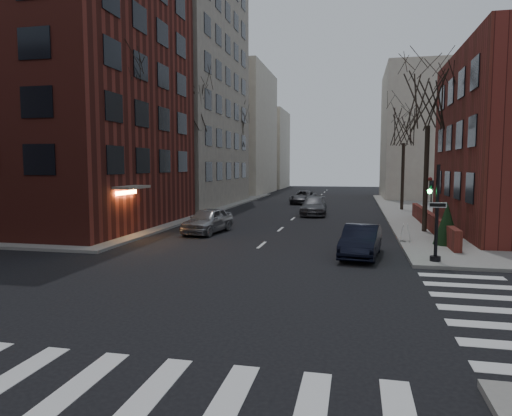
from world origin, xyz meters
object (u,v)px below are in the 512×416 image
at_px(traffic_signal, 435,219).
at_px(sandwich_board, 405,232).
at_px(tree_left_c, 236,131).
at_px(car_lane_gray, 314,206).
at_px(tree_right_b, 404,126).
at_px(car_lane_silver, 208,220).
at_px(tree_right_a, 429,99).
at_px(tree_left_a, 122,91).
at_px(tree_left_b, 193,108).
at_px(parked_sedan, 361,241).
at_px(evergreen_shrub, 447,224).
at_px(car_lane_far, 304,197).
at_px(streetlamp_far, 245,164).
at_px(streetlamp_near, 183,164).

height_order(traffic_signal, sandwich_board, traffic_signal).
relative_size(tree_left_c, car_lane_gray, 1.91).
relative_size(tree_right_b, car_lane_gray, 1.80).
height_order(car_lane_silver, sandwich_board, car_lane_silver).
bearing_deg(car_lane_silver, sandwich_board, 0.70).
bearing_deg(tree_right_a, tree_left_a, -167.20).
bearing_deg(tree_left_b, tree_right_a, -24.44).
height_order(tree_left_a, car_lane_silver, tree_left_a).
xyz_separation_m(tree_left_a, tree_left_c, (0.00, 26.00, -0.44)).
height_order(tree_left_b, tree_right_b, tree_left_b).
distance_m(car_lane_gray, sandwich_board, 14.25).
bearing_deg(parked_sedan, car_lane_gray, 109.16).
bearing_deg(evergreen_shrub, car_lane_far, 111.83).
bearing_deg(sandwich_board, evergreen_shrub, -15.99).
relative_size(tree_left_b, parked_sedan, 2.49).
xyz_separation_m(streetlamp_far, car_lane_gray, (9.52, -15.03, -3.50)).
height_order(tree_left_b, streetlamp_near, tree_left_b).
bearing_deg(tree_right_b, tree_left_b, -161.18).
distance_m(tree_right_b, car_lane_gray, 11.32).
height_order(tree_right_a, evergreen_shrub, tree_right_a).
distance_m(traffic_signal, tree_right_a, 10.92).
bearing_deg(traffic_signal, car_lane_far, 106.62).
bearing_deg(tree_right_a, car_lane_silver, -168.86).
xyz_separation_m(tree_left_c, tree_right_a, (17.60, -22.00, 0.00)).
relative_size(traffic_signal, parked_sedan, 0.92).
height_order(streetlamp_far, car_lane_gray, streetlamp_far).
height_order(tree_right_b, car_lane_gray, tree_right_b).
xyz_separation_m(tree_left_a, evergreen_shrub, (18.00, -0.69, -7.26)).
height_order(tree_left_a, car_lane_far, tree_left_a).
xyz_separation_m(traffic_signal, car_lane_far, (-8.74, 29.28, -1.22)).
bearing_deg(evergreen_shrub, car_lane_silver, 170.78).
bearing_deg(tree_right_b, car_lane_gray, -146.08).
xyz_separation_m(tree_right_b, streetlamp_near, (-17.00, -10.00, -3.35)).
bearing_deg(parked_sedan, evergreen_shrub, 45.07).
distance_m(tree_right_a, car_lane_far, 23.60).
distance_m(traffic_signal, parked_sedan, 3.34).
bearing_deg(traffic_signal, tree_left_b, 134.54).
xyz_separation_m(tree_right_a, parked_sedan, (-3.82, -8.00, -7.32)).
relative_size(tree_left_a, evergreen_shrub, 4.85).
distance_m(traffic_signal, sandwich_board, 5.25).
xyz_separation_m(tree_left_a, parked_sedan, (13.78, -4.00, -7.76)).
xyz_separation_m(tree_left_c, parked_sedan, (13.78, -30.00, -7.32)).
relative_size(parked_sedan, car_lane_far, 0.87).
bearing_deg(tree_right_a, sandwich_board, -110.73).
xyz_separation_m(streetlamp_far, car_lane_far, (7.40, -3.73, -3.55)).
bearing_deg(streetlamp_near, car_lane_far, 65.54).
bearing_deg(car_lane_silver, tree_left_a, -154.92).
height_order(tree_right_b, car_lane_silver, tree_right_b).
relative_size(car_lane_far, evergreen_shrub, 2.35).
relative_size(tree_left_c, tree_right_a, 1.00).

